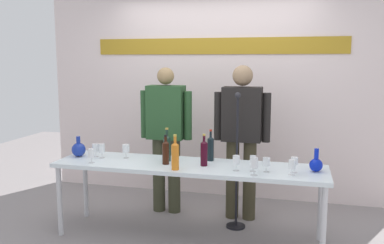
{
  "coord_description": "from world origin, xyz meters",
  "views": [
    {
      "loc": [
        1.01,
        -3.76,
        1.74
      ],
      "look_at": [
        0.0,
        0.15,
        1.13
      ],
      "focal_mm": 38.86,
      "sensor_mm": 36.0,
      "label": 1
    }
  ],
  "objects": [
    {
      "name": "wine_glass_right_2",
      "position": [
        0.63,
        -0.11,
        0.85
      ],
      "size": [
        0.06,
        0.06,
        0.15
      ],
      "color": "white",
      "rests_on": "display_table"
    },
    {
      "name": "presenter_right",
      "position": [
        0.43,
        0.64,
        0.97
      ],
      "size": [
        0.61,
        0.22,
        1.68
      ],
      "color": "#393422",
      "rests_on": "ground"
    },
    {
      "name": "wine_bottle_0",
      "position": [
        -0.21,
        -0.05,
        0.87
      ],
      "size": [
        0.07,
        0.07,
        0.29
      ],
      "color": "black",
      "rests_on": "display_table"
    },
    {
      "name": "wine_glass_right_3",
      "position": [
        0.99,
        -0.06,
        0.85
      ],
      "size": [
        0.06,
        0.06,
        0.14
      ],
      "color": "white",
      "rests_on": "display_table"
    },
    {
      "name": "wine_bottle_3",
      "position": [
        0.18,
        0.2,
        0.87
      ],
      "size": [
        0.06,
        0.06,
        0.32
      ],
      "color": "black",
      "rests_on": "display_table"
    },
    {
      "name": "wine_glass_right_4",
      "position": [
        0.75,
        -0.1,
        0.83
      ],
      "size": [
        0.06,
        0.06,
        0.13
      ],
      "color": "white",
      "rests_on": "display_table"
    },
    {
      "name": "wine_glass_right_1",
      "position": [
        0.66,
        -0.23,
        0.85
      ],
      "size": [
        0.07,
        0.07,
        0.16
      ],
      "color": "white",
      "rests_on": "display_table"
    },
    {
      "name": "wine_glass_right_5",
      "position": [
        0.97,
        -0.14,
        0.84
      ],
      "size": [
        0.06,
        0.06,
        0.14
      ],
      "color": "white",
      "rests_on": "display_table"
    },
    {
      "name": "wine_glass_left_0",
      "position": [
        -0.93,
        -0.19,
        0.84
      ],
      "size": [
        0.06,
        0.06,
        0.14
      ],
      "color": "white",
      "rests_on": "display_table"
    },
    {
      "name": "display_table",
      "position": [
        0.0,
        0.0,
        0.69
      ],
      "size": [
        2.62,
        0.62,
        0.74
      ],
      "color": "silver",
      "rests_on": "ground"
    },
    {
      "name": "wine_bottle_2",
      "position": [
        -0.24,
        0.08,
        0.88
      ],
      "size": [
        0.08,
        0.08,
        0.33
      ],
      "color": "#193426",
      "rests_on": "display_table"
    },
    {
      "name": "presenter_left",
      "position": [
        -0.43,
        0.64,
        0.94
      ],
      "size": [
        0.6,
        0.22,
        1.66
      ],
      "color": "#383A26",
      "rests_on": "ground"
    },
    {
      "name": "microphone_stand",
      "position": [
        0.42,
        0.37,
        0.47
      ],
      "size": [
        0.2,
        0.2,
        1.42
      ],
      "color": "black",
      "rests_on": "ground"
    },
    {
      "name": "wine_bottle_1",
      "position": [
        -0.06,
        -0.22,
        0.88
      ],
      "size": [
        0.07,
        0.07,
        0.33
      ],
      "color": "orange",
      "rests_on": "display_table"
    },
    {
      "name": "decanter_blue_right",
      "position": [
        1.18,
        0.03,
        0.81
      ],
      "size": [
        0.12,
        0.12,
        0.21
      ],
      "color": "#0A20B7",
      "rests_on": "display_table"
    },
    {
      "name": "wine_glass_right_0",
      "position": [
        0.48,
        -0.12,
        0.84
      ],
      "size": [
        0.06,
        0.06,
        0.14
      ],
      "color": "white",
      "rests_on": "display_table"
    },
    {
      "name": "wine_glass_left_1",
      "position": [
        -1.0,
        0.05,
        0.84
      ],
      "size": [
        0.06,
        0.06,
        0.14
      ],
      "color": "white",
      "rests_on": "display_table"
    },
    {
      "name": "back_wall",
      "position": [
        0.0,
        1.42,
        1.5
      ],
      "size": [
        4.48,
        0.11,
        3.0
      ],
      "color": "silver",
      "rests_on": "ground"
    },
    {
      "name": "wine_bottle_4",
      "position": [
        0.16,
        -0.02,
        0.87
      ],
      "size": [
        0.07,
        0.07,
        0.31
      ],
      "color": "#330615",
      "rests_on": "display_table"
    },
    {
      "name": "ground_plane",
      "position": [
        0.0,
        0.0,
        0.0
      ],
      "size": [
        10.0,
        10.0,
        0.0
      ],
      "primitive_type": "plane",
      "color": "gray"
    },
    {
      "name": "decanter_blue_left",
      "position": [
        -1.19,
        0.03,
        0.82
      ],
      "size": [
        0.15,
        0.15,
        0.21
      ],
      "color": "navy",
      "rests_on": "display_table"
    },
    {
      "name": "wine_glass_left_2",
      "position": [
        -0.92,
        0.02,
        0.84
      ],
      "size": [
        0.06,
        0.06,
        0.15
      ],
      "color": "white",
      "rests_on": "display_table"
    },
    {
      "name": "wine_glass_left_3",
      "position": [
        -0.68,
        0.09,
        0.84
      ],
      "size": [
        0.07,
        0.07,
        0.14
      ],
      "color": "white",
      "rests_on": "display_table"
    }
  ]
}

